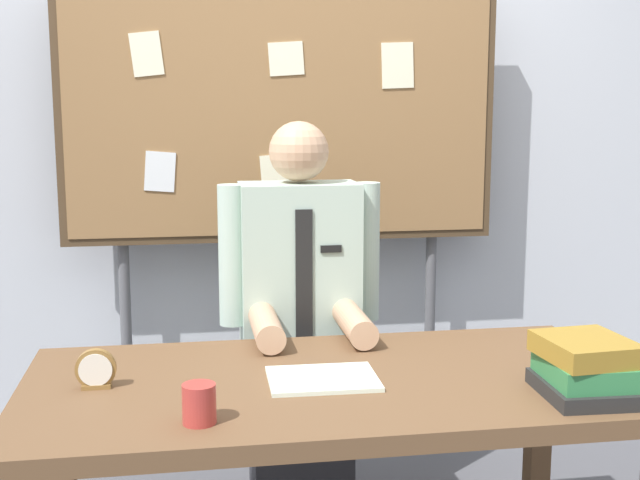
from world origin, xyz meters
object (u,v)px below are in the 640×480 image
Objects in this scene: book_stack at (584,367)px; open_notebook at (323,379)px; bulletin_board at (282,120)px; desk_clock at (96,371)px; person at (300,340)px; coffee_mug at (199,404)px; desk at (331,407)px.

open_notebook is (-0.64, 0.22, -0.07)m from book_stack.
desk_clock is at bearing -119.99° from bulletin_board.
person is 5.35× the size of book_stack.
bulletin_board reaches higher than open_notebook.
open_notebook is 2.77× the size of desk_clock.
person is 0.96m from coffee_mug.
desk_clock is (-0.62, 0.02, 0.13)m from desk.
desk is at bearing -89.99° from bulletin_board.
person reaches higher than book_stack.
bulletin_board is at bearing 90.02° from person.
desk_clock is at bearing 168.14° from book_stack.
book_stack is at bearing -11.86° from desk_clock.
desk is at bearing 158.68° from book_stack.
bulletin_board reaches higher than book_stack.
book_stack is 1.26m from desk_clock.
bulletin_board is at bearing 90.01° from desk.
desk is at bearing 36.71° from open_notebook.
desk is at bearing -90.00° from person.
open_notebook is 0.60m from desk_clock.
open_notebook is (-0.03, -1.12, -0.67)m from bulletin_board.
desk_clock is at bearing 132.47° from coffee_mug.
desk_clock is at bearing 176.10° from open_notebook.
desk is 5.69× the size of open_notebook.
book_stack reaches higher than desk.
book_stack is (0.61, -0.85, 0.14)m from person.
coffee_mug is (-0.33, -0.25, 0.04)m from open_notebook.
desk_clock reaches higher than open_notebook.
book_stack is at bearing -54.42° from person.
open_notebook reaches higher than desk.
desk is 17.59× the size of coffee_mug.
bulletin_board is 18.23× the size of desk_clock.
book_stack is 0.68m from open_notebook.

